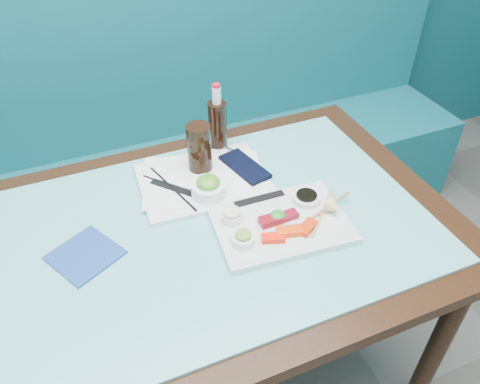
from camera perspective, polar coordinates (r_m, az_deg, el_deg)
name	(u,v)px	position (r m, az deg, el deg)	size (l,w,h in m)	color
booth_bench	(145,169)	(2.15, -11.47, 2.82)	(3.00, 0.56, 1.17)	#0F5A62
dining_table	(204,252)	(1.34, -4.42, -7.26)	(1.40, 0.90, 0.75)	black
glass_top	(202,230)	(1.27, -4.61, -4.60)	(1.22, 0.76, 0.01)	#5DB5BA
sashimi_plate	(281,224)	(1.27, 4.97, -3.86)	(0.35, 0.25, 0.02)	silver
salmon_left	(273,238)	(1.21, 4.06, -5.61)	(0.06, 0.03, 0.01)	#FF200A
salmon_mid	(290,231)	(1.23, 6.06, -4.77)	(0.07, 0.03, 0.02)	#FF3F0A
salmon_right	(307,227)	(1.25, 8.21, -4.29)	(0.06, 0.03, 0.02)	red
tuna_left	(270,220)	(1.25, 3.69, -3.48)	(0.06, 0.04, 0.02)	maroon
tuna_right	(288,215)	(1.27, 5.92, -2.85)	(0.05, 0.03, 0.02)	maroon
seaweed_garnish	(278,216)	(1.26, 4.62, -2.92)	(0.05, 0.04, 0.03)	#20811D
ramekin_wasabi	(243,240)	(1.19, 0.40, -5.82)	(0.06, 0.06, 0.02)	white
wasabi_fill	(243,235)	(1.18, 0.40, -5.27)	(0.04, 0.04, 0.01)	olive
ramekin_ginger	(232,217)	(1.26, -1.00, -3.06)	(0.06, 0.06, 0.02)	white
ginger_fill	(232,212)	(1.24, -1.01, -2.50)	(0.05, 0.05, 0.01)	beige
soy_dish	(306,198)	(1.33, 8.09, -0.72)	(0.08, 0.08, 0.02)	silver
soy_fill	(307,195)	(1.33, 8.13, -0.37)	(0.06, 0.06, 0.01)	black
lemon_wedge	(334,207)	(1.29, 11.42, -1.86)	(0.05, 0.05, 0.04)	#FBD977
chopstick_sleeve	(260,199)	(1.33, 2.40, -0.80)	(0.15, 0.02, 0.00)	black
wooden_chopstick_a	(319,213)	(1.30, 9.65, -2.52)	(0.01, 0.01, 0.25)	#986E47
wooden_chopstick_b	(322,212)	(1.30, 10.03, -2.42)	(0.01, 0.01, 0.21)	tan
serving_tray	(204,181)	(1.41, -4.46, 1.37)	(0.38, 0.28, 0.01)	white
paper_placemat	(203,179)	(1.41, -4.48, 1.63)	(0.36, 0.25, 0.00)	white
seaweed_bowl	(208,189)	(1.34, -3.86, 0.33)	(0.10, 0.10, 0.04)	white
seaweed_salad	(208,182)	(1.32, -3.91, 1.18)	(0.07, 0.07, 0.03)	#469322
cola_glass	(199,148)	(1.41, -4.99, 5.39)	(0.07, 0.07, 0.15)	black
navy_pouch	(245,167)	(1.44, 0.58, 3.10)	(0.08, 0.18, 0.01)	black
fork	(230,150)	(1.52, -1.19, 5.20)	(0.01, 0.01, 0.09)	white
black_chopstick_a	(173,188)	(1.38, -8.22, 0.46)	(0.01, 0.01, 0.25)	black
black_chopstick_b	(175,188)	(1.38, -7.90, 0.54)	(0.01, 0.01, 0.23)	black
tray_sleeve	(174,188)	(1.38, -8.06, 0.47)	(0.03, 0.15, 0.00)	black
cola_bottle_body	(218,126)	(1.52, -2.74, 8.00)	(0.06, 0.06, 0.17)	black
cola_bottle_neck	(217,95)	(1.46, -2.88, 11.69)	(0.03, 0.03, 0.05)	white
cola_bottle_cap	(216,86)	(1.45, -2.92, 12.81)	(0.02, 0.02, 0.01)	red
blue_napkin	(85,255)	(1.26, -18.35, -7.30)	(0.15, 0.15, 0.01)	navy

